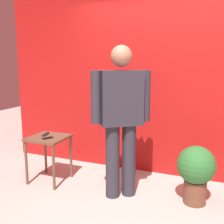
{
  "coord_description": "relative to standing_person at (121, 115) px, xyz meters",
  "views": [
    {
      "loc": [
        0.86,
        -2.5,
        1.64
      ],
      "look_at": [
        -0.38,
        0.55,
        1.03
      ],
      "focal_mm": 44.32,
      "sensor_mm": 36.0,
      "label": 1
    }
  ],
  "objects": [
    {
      "name": "ground_plane",
      "position": [
        0.24,
        -0.49,
        -1.02
      ],
      "size": [
        12.0,
        12.0,
        0.0
      ],
      "primitive_type": "plane",
      "color": "#B7B2A8"
    },
    {
      "name": "standing_person",
      "position": [
        0.0,
        0.0,
        0.0
      ],
      "size": [
        0.65,
        0.52,
        1.82
      ],
      "color": "#2D2D38",
      "rests_on": "ground_plane"
    },
    {
      "name": "potted_plant",
      "position": [
        0.87,
        0.14,
        -0.61
      ],
      "size": [
        0.44,
        0.44,
        0.69
      ],
      "color": "brown",
      "rests_on": "ground_plane"
    },
    {
      "name": "back_wall_red",
      "position": [
        0.24,
        0.91,
        0.32
      ],
      "size": [
        4.87,
        0.12,
        2.67
      ],
      "primitive_type": "cube",
      "color": "red",
      "rests_on": "ground_plane"
    },
    {
      "name": "cell_phone",
      "position": [
        -1.02,
        -0.05,
        -0.38
      ],
      "size": [
        0.13,
        0.16,
        0.01
      ],
      "primitive_type": "cube",
      "rotation": [
        0.0,
        0.0,
        -0.48
      ],
      "color": "black",
      "rests_on": "side_table"
    },
    {
      "name": "side_table",
      "position": [
        -1.06,
        0.03,
        -0.5
      ],
      "size": [
        0.49,
        0.49,
        0.63
      ],
      "color": "brown",
      "rests_on": "ground_plane"
    },
    {
      "name": "tv_remote",
      "position": [
        -1.14,
        0.09,
        -0.38
      ],
      "size": [
        0.09,
        0.18,
        0.02
      ],
      "primitive_type": "cube",
      "rotation": [
        0.0,
        0.0,
        0.26
      ],
      "color": "black",
      "rests_on": "side_table"
    }
  ]
}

